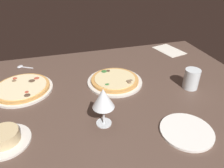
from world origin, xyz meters
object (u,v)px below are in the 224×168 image
Objects in this scene: paper_menu at (169,50)px; spoon at (22,67)px; pizza_side at (22,88)px; wine_glass_far at (103,99)px; water_glass at (191,80)px; side_plate at (187,131)px; pizza_main at (115,80)px; ramekin_on_saucer at (5,138)px.

paper_menu is 94.88cm from spoon.
wine_glass_far is (-32.29, 33.46, 10.46)cm from pizza_side.
wine_glass_far reaches higher than spoon.
side_plate is at bearing 54.71° from water_glass.
pizza_main is at bearing 146.86° from spoon.
ramekin_on_saucer is at bearing -0.29° from wine_glass_far.
pizza_side is 1.68× the size of ramekin_on_saucer.
side_plate is at bearing 51.80° from paper_menu.
wine_glass_far reaches higher than ramekin_on_saucer.
pizza_main is 2.89× the size of spoon.
wine_glass_far is (12.82, 28.25, 10.50)cm from pizza_main.
ramekin_on_saucer reaches higher than pizza_side.
side_plate is 95.54cm from spoon.
paper_menu is (-13.37, -44.62, -4.07)cm from water_glass.
pizza_side is at bearing -37.43° from side_plate.
water_glass is at bearing 59.43° from paper_menu.
ramekin_on_saucer is (48.16, 28.07, 0.80)cm from pizza_main.
wine_glass_far is 84.68cm from paper_menu.
water_glass is (-82.41, -13.37, 2.25)cm from ramekin_on_saucer.
pizza_main reaches higher than side_plate.
spoon is at bearing -85.21° from pizza_side.
ramekin_on_saucer is at bearing 30.24° from pizza_main.
paper_menu is (-60.45, -58.17, -11.53)cm from wine_glass_far.
wine_glass_far reaches higher than side_plate.
paper_menu is at bearing -106.68° from water_glass.
pizza_side is 76.34cm from side_plate.
pizza_side is at bearing -46.03° from wine_glass_far.
ramekin_on_saucer is at bearing 9.21° from water_glass.
paper_menu is (-92.73, -24.70, -1.07)cm from pizza_side.
spoon is at bearing -14.46° from paper_menu.
ramekin_on_saucer reaches higher than pizza_main.
side_plate is (-63.67, 13.10, -1.53)cm from ramekin_on_saucer.
wine_glass_far is (-35.34, 0.18, 9.70)cm from ramekin_on_saucer.
water_glass is 32.65cm from side_plate.
ramekin_on_saucer is 36.65cm from wine_glass_far.
pizza_main is 2.84× the size of water_glass.
wine_glass_far reaches higher than water_glass.
water_glass reaches higher than pizza_main.
pizza_main is at bearing 18.25° from paper_menu.
pizza_main is at bearing -114.41° from wine_glass_far.
pizza_main is 37.40cm from water_glass.
water_glass is 0.49× the size of paper_menu.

